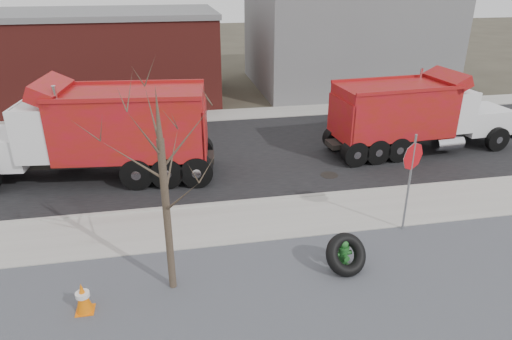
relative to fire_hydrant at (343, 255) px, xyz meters
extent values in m
plane|color=#383328|center=(-1.31, 2.64, -0.41)|extent=(120.00, 120.00, 0.00)
cube|color=slate|center=(-1.31, -0.86, -0.40)|extent=(60.00, 5.00, 0.03)
cube|color=#9E9B93|center=(-1.31, 2.89, -0.38)|extent=(60.00, 2.50, 0.06)
cube|color=#9E9B93|center=(-1.31, 4.19, -0.36)|extent=(60.00, 0.15, 0.11)
cube|color=black|center=(-1.31, 8.94, -0.40)|extent=(60.00, 9.40, 0.02)
cube|color=#9E9B93|center=(-1.31, 14.64, -0.38)|extent=(60.00, 2.00, 0.06)
cube|color=slate|center=(7.69, 20.64, 3.59)|extent=(12.00, 10.00, 8.00)
cube|color=maroon|center=(-11.31, 19.64, 2.09)|extent=(20.00, 8.00, 5.00)
cube|color=slate|center=(-11.31, 19.64, 4.74)|extent=(20.20, 8.20, 0.30)
cylinder|color=#382D23|center=(-4.51, 0.04, 1.59)|extent=(0.18, 0.18, 4.00)
cone|color=#382D23|center=(-4.51, 0.04, 4.19)|extent=(0.14, 0.14, 1.20)
cylinder|color=#25632D|center=(0.00, 0.01, -0.38)|extent=(0.48, 0.48, 0.06)
cylinder|color=#25632D|center=(0.00, 0.01, -0.05)|extent=(0.25, 0.25, 0.65)
cylinder|color=#25632D|center=(0.00, 0.01, 0.24)|extent=(0.32, 0.32, 0.05)
sphere|color=#25632D|center=(0.00, 0.01, 0.35)|extent=(0.26, 0.26, 0.26)
cylinder|color=#25632D|center=(0.00, 0.01, 0.45)|extent=(0.05, 0.05, 0.06)
cylinder|color=#25632D|center=(-0.18, -0.01, 0.04)|extent=(0.14, 0.13, 0.12)
cylinder|color=#25632D|center=(0.18, 0.03, 0.04)|extent=(0.14, 0.13, 0.12)
cylinder|color=#25632D|center=(0.02, -0.18, 0.02)|extent=(0.18, 0.15, 0.16)
torus|color=black|center=(0.03, -0.14, 0.10)|extent=(1.34, 1.16, 1.14)
cylinder|color=gray|center=(2.57, 1.54, 1.15)|extent=(0.07, 0.07, 3.12)
cylinder|color=red|center=(2.57, 1.54, 2.04)|extent=(0.79, 0.37, 0.85)
cube|color=orange|center=(-6.57, -0.50, -0.39)|extent=(0.42, 0.42, 0.04)
cone|color=orange|center=(-6.57, -0.50, 0.01)|extent=(0.40, 0.40, 0.78)
cylinder|color=white|center=(-6.57, -0.50, 0.09)|extent=(0.32, 0.32, 0.11)
cube|color=black|center=(6.32, 7.78, 0.24)|extent=(8.32, 1.46, 0.21)
cube|color=white|center=(9.56, 8.02, 0.77)|extent=(2.26, 2.04, 1.06)
cube|color=silver|center=(10.63, 8.10, 0.77)|extent=(0.19, 1.69, 0.97)
cube|color=white|center=(7.67, 7.88, 1.45)|extent=(1.71, 2.34, 1.74)
cube|color=black|center=(8.42, 7.93, 1.93)|extent=(0.19, 1.93, 0.77)
cube|color=maroon|center=(5.06, 7.68, 1.54)|extent=(5.00, 2.68, 2.13)
cylinder|color=silver|center=(6.75, 8.73, 1.88)|extent=(0.15, 0.15, 2.32)
cylinder|color=black|center=(9.68, 9.08, 0.14)|extent=(1.08, 0.37, 1.06)
cylinder|color=black|center=(9.84, 6.99, 0.14)|extent=(1.08, 0.37, 1.06)
cylinder|color=black|center=(3.83, 8.52, 0.14)|extent=(1.08, 0.37, 1.06)
cylinder|color=black|center=(3.97, 6.67, 0.14)|extent=(1.08, 0.37, 1.06)
cube|color=black|center=(-7.11, 7.35, 0.30)|extent=(8.90, 1.91, 0.24)
cube|color=white|center=(-8.76, 7.53, 1.67)|extent=(2.00, 2.67, 1.95)
cube|color=black|center=(-9.50, 7.61, 2.21)|extent=(0.29, 2.16, 0.87)
cube|color=maroon|center=(-5.71, 7.20, 1.77)|extent=(5.67, 3.18, 2.38)
cylinder|color=silver|center=(-8.02, 6.42, 2.15)|extent=(0.17, 0.17, 2.60)
cylinder|color=black|center=(-10.71, 8.92, 0.20)|extent=(1.22, 0.45, 1.19)
cylinder|color=black|center=(-4.53, 6.02, 0.20)|extent=(1.22, 0.45, 1.19)
cylinder|color=black|center=(-4.30, 8.09, 0.20)|extent=(1.22, 0.45, 1.19)
camera|label=1|loc=(-4.22, -9.62, 6.99)|focal=32.00mm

